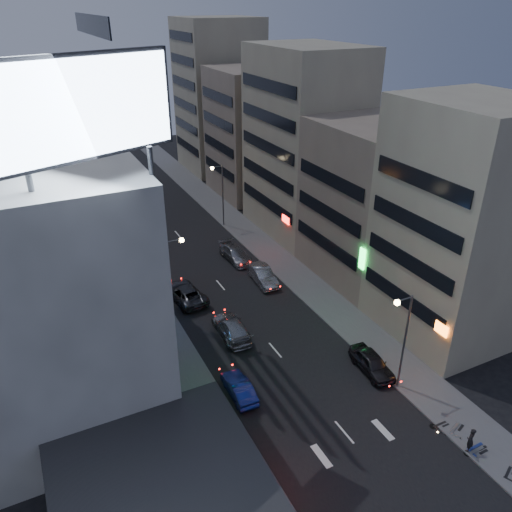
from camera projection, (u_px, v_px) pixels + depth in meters
ground at (382, 477)px, 30.87m from camera, size 180.00×180.00×0.00m
sidewalk_left at (134, 284)px, 51.63m from camera, size 4.00×120.00×0.12m
sidewalk_right at (271, 253)px, 57.91m from camera, size 4.00×120.00×0.12m
white_building at (31, 269)px, 36.02m from camera, size 14.00×24.00×18.00m
shophouse_near at (460, 225)px, 40.56m from camera, size 10.00×11.00×20.00m
shophouse_mid at (373, 201)px, 50.85m from camera, size 11.00×12.00×16.00m
shophouse_far at (304, 143)px, 59.64m from camera, size 10.00×14.00×22.00m
far_left_a at (25, 162)px, 56.09m from camera, size 11.00×10.00×20.00m
far_left_b at (18, 156)px, 67.41m from camera, size 12.00×10.00×15.00m
far_right_a at (253, 133)px, 72.72m from camera, size 11.00×12.00×18.00m
far_right_b at (219, 97)px, 82.71m from camera, size 12.00×12.00×24.00m
billboard at (83, 109)px, 23.81m from camera, size 9.52×3.75×6.20m
street_lamp_right_near at (402, 330)px, 35.52m from camera, size 1.60×0.44×8.02m
street_lamp_left at (174, 268)px, 43.64m from camera, size 1.60×0.44×8.02m
street_lamp_right_far at (220, 187)px, 62.64m from camera, size 1.60×0.44×8.02m
parked_car_right_near at (372, 363)px, 39.34m from camera, size 2.18×4.75×1.58m
parked_car_right_mid at (262, 275)px, 51.81m from camera, size 2.06×5.11×1.65m
parked_car_left at (185, 293)px, 48.69m from camera, size 3.41×6.10×1.61m
parked_car_right_far at (235, 254)px, 56.26m from camera, size 2.42×5.44×1.55m
road_car_blue at (239, 388)px, 36.95m from camera, size 1.62×4.28×1.39m
road_car_silver at (232, 328)px, 43.55m from camera, size 2.53×5.64×1.61m
person at (470, 440)px, 32.16m from camera, size 0.79×0.70×1.81m
scooter_black_a at (511, 460)px, 31.25m from camera, size 1.20×1.76×1.03m
scooter_silver_a at (484, 439)px, 32.62m from camera, size 0.62×1.86×1.14m
scooter_blue at (482, 436)px, 32.89m from camera, size 0.66×1.92×1.17m
scooter_black_b at (446, 415)px, 34.63m from camera, size 0.58×1.61×0.98m
scooter_silver_b at (458, 416)px, 34.45m from camera, size 1.29×2.05×1.19m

